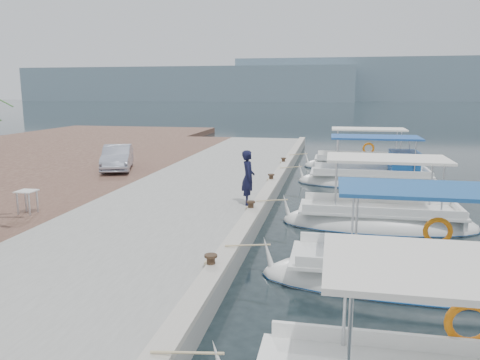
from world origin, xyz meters
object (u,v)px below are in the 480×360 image
parked_car (117,158)px  fishing_caique_c (378,223)px  fishing_caique_e (364,166)px  fishing_caique_b (430,282)px  fisherman (248,178)px  fishing_caique_d (372,180)px

parked_car → fishing_caique_c: bearing=-46.2°
fishing_caique_e → parked_car: 13.32m
fishing_caique_b → fishing_caique_e: size_ratio=1.13×
fishing_caique_b → fisherman: bearing=135.9°
parked_car → fisherman: bearing=-57.2°
fishing_caique_e → parked_car: fishing_caique_e is taller
fishing_caique_b → fishing_caique_c: bearing=98.4°
fishing_caique_c → parked_car: (-11.65, 5.77, 0.97)m
fishing_caique_b → fishing_caique_c: size_ratio=1.23×
fishing_caique_b → fishing_caique_c: 4.70m
fishing_caique_c → parked_car: 13.04m
fishing_caique_d → parked_car: 12.08m
fishing_caique_c → fishing_caique_e: (0.25, 11.68, -0.00)m
fishing_caique_b → fishing_caique_d: (-0.36, 11.62, 0.07)m
fishing_caique_b → fisherman: size_ratio=4.09×
fishing_caique_b → fisherman: 6.98m
fisherman → parked_car: (-7.41, 5.66, -0.32)m
fishing_caique_b → fisherman: (-4.93, 4.77, 1.29)m
fishing_caique_c → fishing_caique_e: 11.68m
fishing_caique_c → parked_car: fishing_caique_c is taller
parked_car → fishing_caique_d: bearing=-14.1°
fisherman → fishing_caique_e: bearing=-34.7°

